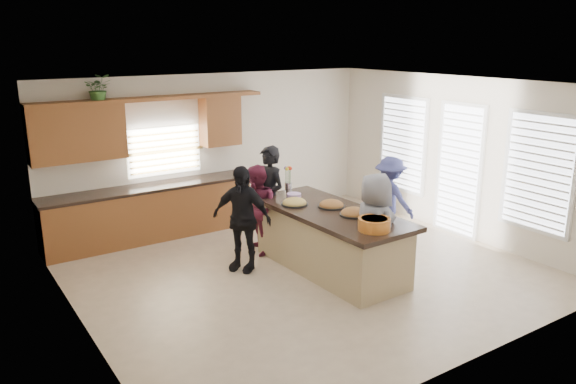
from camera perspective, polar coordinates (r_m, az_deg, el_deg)
floor at (r=8.62m, az=1.83°, el=-8.01°), size 6.50×6.50×0.00m
room_shell at (r=8.05m, az=1.95°, el=4.50°), size 6.52×6.02×2.81m
back_cabinetry at (r=10.00m, az=-14.25°, el=0.38°), size 4.08×0.66×2.46m
right_wall_glazing at (r=10.25m, az=17.20°, el=3.00°), size 0.06×4.00×2.25m
island at (r=8.51m, az=4.31°, el=-5.06°), size 1.22×2.73×0.95m
platter_front at (r=8.15m, az=6.70°, el=-2.17°), size 0.41×0.41×0.17m
platter_mid at (r=8.51m, az=4.43°, el=-1.35°), size 0.41×0.41×0.17m
platter_back at (r=8.59m, az=0.67°, el=-1.13°), size 0.41×0.41×0.17m
salad_bowl at (r=7.54m, az=8.76°, el=-3.19°), size 0.43×0.43×0.17m
clear_cup at (r=7.99m, az=10.39°, el=-2.47°), size 0.08×0.08×0.11m
plate_stack at (r=9.03m, az=0.61°, el=-0.31°), size 0.23×0.23×0.05m
flower_vase at (r=9.30m, az=0.03°, el=1.43°), size 0.14×0.14×0.42m
potted_plant at (r=9.62m, az=-18.68°, el=9.91°), size 0.51×0.47×0.47m
woman_left_back at (r=9.22m, az=-1.92°, el=-0.66°), size 0.48×0.68×1.74m
woman_left_mid at (r=9.06m, az=-3.13°, el=-1.87°), size 0.67×0.80×1.47m
woman_left_front at (r=8.44m, az=-4.73°, el=-2.69°), size 0.86×1.01×1.62m
woman_right_back at (r=9.89m, az=10.30°, el=-0.63°), size 0.68×1.02×1.47m
woman_right_front at (r=7.97m, az=8.76°, el=-3.86°), size 0.53×0.81×1.64m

